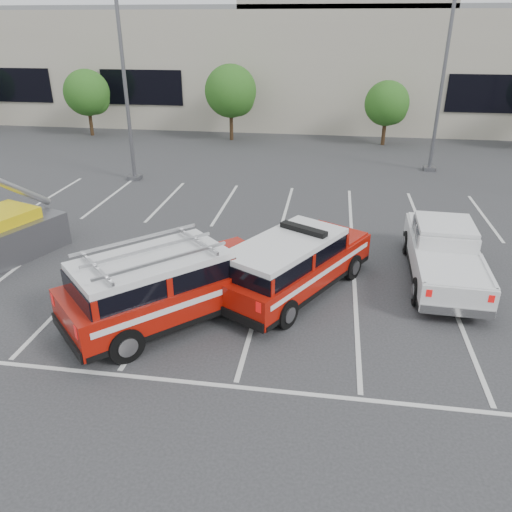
{
  "coord_description": "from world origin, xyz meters",
  "views": [
    {
      "loc": [
        1.76,
        -11.3,
        7.2
      ],
      "look_at": [
        -0.22,
        1.66,
        1.05
      ],
      "focal_mm": 35.0,
      "sensor_mm": 36.0,
      "label": 1
    }
  ],
  "objects": [
    {
      "name": "stall_markings",
      "position": [
        0.0,
        4.5,
        0.01
      ],
      "size": [
        23.0,
        15.0,
        0.01
      ],
      "primitive_type": "cube",
      "color": "silver",
      "rests_on": "ground"
    },
    {
      "name": "light_pole_mid",
      "position": [
        7.0,
        16.0,
        5.19
      ],
      "size": [
        0.9,
        0.6,
        10.24
      ],
      "color": "#59595E",
      "rests_on": "ground"
    },
    {
      "name": "convention_building",
      "position": [
        0.18,
        31.86,
        4.72
      ],
      "size": [
        60.0,
        16.99,
        13.2
      ],
      "color": "#BFB5A2",
      "rests_on": "ground"
    },
    {
      "name": "ground",
      "position": [
        0.0,
        0.0,
        0.0
      ],
      "size": [
        120.0,
        120.0,
        0.0
      ],
      "primitive_type": "plane",
      "color": "#2E2E30",
      "rests_on": "ground"
    },
    {
      "name": "light_pole_left",
      "position": [
        -8.0,
        12.0,
        5.19
      ],
      "size": [
        0.9,
        0.6,
        10.24
      ],
      "color": "#59595E",
      "rests_on": "ground"
    },
    {
      "name": "tree_mid_right",
      "position": [
        5.09,
        22.05,
        2.5
      ],
      "size": [
        2.77,
        2.77,
        3.99
      ],
      "color": "#3F2B19",
      "rests_on": "ground"
    },
    {
      "name": "ladder_suv",
      "position": [
        -2.22,
        -0.4,
        0.88
      ],
      "size": [
        5.49,
        5.47,
        2.19
      ],
      "rotation": [
        0.0,
        0.0,
        -0.79
      ],
      "color": "#9A1107",
      "rests_on": "ground"
    },
    {
      "name": "tree_left",
      "position": [
        -14.91,
        22.05,
        2.77
      ],
      "size": [
        3.07,
        3.07,
        4.42
      ],
      "color": "#3F2B19",
      "rests_on": "ground"
    },
    {
      "name": "white_pickup",
      "position": [
        5.33,
        3.17,
        0.67
      ],
      "size": [
        2.11,
        5.54,
        1.68
      ],
      "rotation": [
        0.0,
        0.0,
        -0.04
      ],
      "color": "silver",
      "rests_on": "ground"
    },
    {
      "name": "fire_chief_suv",
      "position": [
        0.88,
        1.58,
        0.78
      ],
      "size": [
        4.43,
        5.71,
        1.92
      ],
      "rotation": [
        0.0,
        0.0,
        -0.52
      ],
      "color": "#9A1107",
      "rests_on": "ground"
    },
    {
      "name": "tree_mid_left",
      "position": [
        -4.91,
        22.05,
        3.04
      ],
      "size": [
        3.37,
        3.37,
        4.85
      ],
      "color": "#3F2B19",
      "rests_on": "ground"
    }
  ]
}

